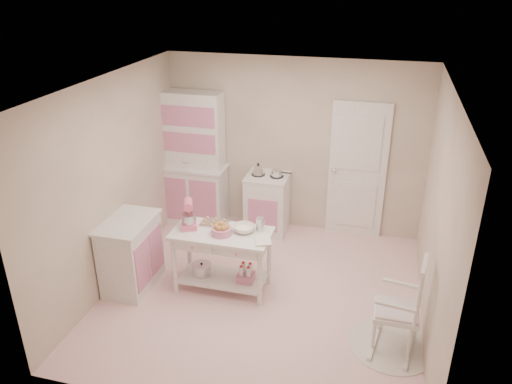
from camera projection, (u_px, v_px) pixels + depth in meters
The scene contains 14 objects.
room_shell at pixel (263, 171), 5.53m from camera, with size 3.84×3.84×2.62m.
door at pixel (357, 171), 7.21m from camera, with size 0.82×0.05×2.04m, color white.
hutch at pixel (192, 159), 7.59m from camera, with size 1.06×0.50×2.08m, color white.
stove at pixel (267, 204), 7.51m from camera, with size 0.62×0.57×0.92m, color white.
base_cabinet at pixel (131, 254), 6.20m from camera, with size 0.54×0.84×0.92m, color white.
lace_rug at pixel (391, 345), 5.37m from camera, with size 0.92×0.92×0.01m, color white.
rocking_chair at pixel (397, 303), 5.14m from camera, with size 0.48×0.72×1.10m, color white.
work_table at pixel (222, 260), 6.17m from camera, with size 1.20×0.60×0.80m, color white.
stand_mixer at pixel (189, 215), 6.05m from camera, with size 0.20×0.28×0.34m, color pink.
cookie_tray at pixel (215, 223), 6.20m from camera, with size 0.34×0.24×0.02m, color silver.
bread_basket at pixel (222, 231), 5.94m from camera, with size 0.25×0.25×0.09m, color pink.
mixing_bowl at pixel (244, 229), 6.00m from camera, with size 0.26×0.26×0.08m, color white.
metal_pitcher at pixel (260, 224), 6.01m from camera, with size 0.10×0.10×0.17m, color silver.
recipe_book at pixel (255, 241), 5.79m from camera, with size 0.18×0.25×0.02m, color white.
Camera 1 is at (1.23, -4.98, 3.72)m, focal length 35.00 mm.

